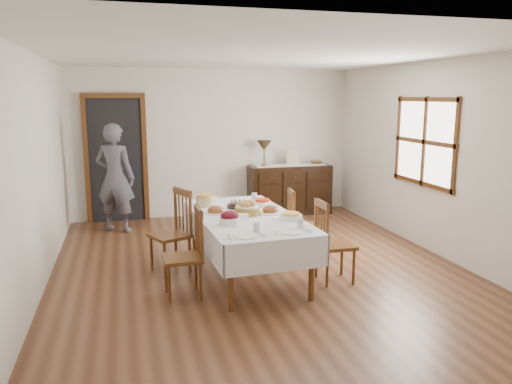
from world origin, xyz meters
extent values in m
plane|color=brown|center=(0.00, 0.00, 0.00)|extent=(6.00, 6.00, 0.00)
cube|color=white|center=(0.00, 0.00, 2.60)|extent=(5.00, 6.00, 0.02)
cube|color=silver|center=(0.00, 3.00, 1.30)|extent=(5.00, 0.02, 2.60)
cube|color=silver|center=(0.00, -3.00, 1.30)|extent=(5.00, 0.02, 2.60)
cube|color=silver|center=(-2.50, 0.00, 1.30)|extent=(0.02, 6.00, 2.60)
cube|color=silver|center=(2.50, 0.00, 1.30)|extent=(0.02, 6.00, 2.60)
cube|color=white|center=(2.49, 0.30, 1.50)|extent=(0.02, 1.30, 1.10)
cube|color=#552F12|center=(2.48, 0.30, 1.50)|extent=(0.03, 1.46, 1.26)
cube|color=black|center=(-1.70, 2.96, 1.05)|extent=(0.90, 0.06, 2.10)
cube|color=#552F12|center=(-1.70, 2.94, 1.05)|extent=(1.04, 0.08, 2.18)
cube|color=white|center=(-0.22, -0.25, 0.73)|extent=(1.18, 2.20, 0.04)
cylinder|color=#552F12|center=(-0.61, -1.20, 0.34)|extent=(0.06, 0.06, 0.69)
cylinder|color=#552F12|center=(0.27, -1.15, 0.34)|extent=(0.06, 0.06, 0.69)
cylinder|color=#552F12|center=(-0.71, 0.65, 0.34)|extent=(0.06, 0.06, 0.69)
cylinder|color=#552F12|center=(0.17, 0.70, 0.34)|extent=(0.06, 0.06, 0.69)
cube|color=white|center=(-0.76, -0.28, 0.58)|extent=(0.14, 2.18, 0.33)
cube|color=white|center=(0.33, -0.22, 0.58)|extent=(0.14, 2.18, 0.33)
cube|color=white|center=(-0.16, -1.33, 0.58)|extent=(1.11, 0.08, 0.33)
cube|color=white|center=(-0.28, 0.83, 0.58)|extent=(1.11, 0.08, 0.33)
cube|color=#552F12|center=(-1.02, -0.69, 0.43)|extent=(0.41, 0.41, 0.04)
cylinder|color=#552F12|center=(-1.19, -0.53, 0.21)|extent=(0.03, 0.03, 0.41)
cylinder|color=#552F12|center=(-1.18, -0.86, 0.21)|extent=(0.03, 0.03, 0.41)
cylinder|color=#552F12|center=(-0.86, -0.53, 0.21)|extent=(0.03, 0.03, 0.41)
cylinder|color=#552F12|center=(-0.86, -0.86, 0.21)|extent=(0.03, 0.03, 0.41)
cylinder|color=#552F12|center=(-0.84, -0.52, 0.70)|extent=(0.04, 0.04, 0.54)
cylinder|color=#552F12|center=(-0.84, -0.87, 0.70)|extent=(0.04, 0.04, 0.54)
cube|color=#552F12|center=(-0.84, -0.69, 0.93)|extent=(0.04, 0.38, 0.08)
cylinder|color=#552F12|center=(-0.84, -0.61, 0.68)|extent=(0.02, 0.02, 0.44)
cylinder|color=#552F12|center=(-0.84, -0.69, 0.68)|extent=(0.02, 0.02, 0.44)
cylinder|color=#552F12|center=(-0.84, -0.78, 0.68)|extent=(0.02, 0.02, 0.44)
cube|color=#552F12|center=(-1.08, 0.15, 0.45)|extent=(0.55, 0.55, 0.04)
cylinder|color=#552F12|center=(-1.30, 0.23, 0.22)|extent=(0.04, 0.04, 0.43)
cylinder|color=#552F12|center=(-1.16, -0.08, 0.22)|extent=(0.04, 0.04, 0.43)
cylinder|color=#552F12|center=(-0.99, 0.37, 0.22)|extent=(0.04, 0.04, 0.43)
cylinder|color=#552F12|center=(-0.85, 0.06, 0.22)|extent=(0.04, 0.04, 0.43)
cylinder|color=#552F12|center=(-0.97, 0.39, 0.73)|extent=(0.04, 0.04, 0.56)
cylinder|color=#552F12|center=(-0.83, 0.06, 0.73)|extent=(0.04, 0.04, 0.56)
cube|color=#552F12|center=(-0.90, 0.22, 0.97)|extent=(0.20, 0.38, 0.08)
cylinder|color=#552F12|center=(-0.94, 0.31, 0.71)|extent=(0.02, 0.02, 0.46)
cylinder|color=#552F12|center=(-0.90, 0.22, 0.71)|extent=(0.02, 0.02, 0.46)
cylinder|color=#552F12|center=(-0.86, 0.14, 0.71)|extent=(0.02, 0.02, 0.46)
cube|color=#552F12|center=(0.74, -0.68, 0.43)|extent=(0.40, 0.40, 0.04)
cylinder|color=#552F12|center=(0.90, -0.84, 0.20)|extent=(0.03, 0.03, 0.41)
cylinder|color=#552F12|center=(0.91, -0.51, 0.20)|extent=(0.03, 0.03, 0.41)
cylinder|color=#552F12|center=(0.58, -0.84, 0.20)|extent=(0.03, 0.03, 0.41)
cylinder|color=#552F12|center=(0.58, -0.51, 0.20)|extent=(0.03, 0.03, 0.41)
cylinder|color=#552F12|center=(0.56, -0.85, 0.70)|extent=(0.04, 0.04, 0.53)
cylinder|color=#552F12|center=(0.56, -0.50, 0.70)|extent=(0.04, 0.04, 0.53)
cube|color=#552F12|center=(0.56, -0.68, 0.93)|extent=(0.04, 0.38, 0.08)
cylinder|color=#552F12|center=(0.56, -0.76, 0.68)|extent=(0.02, 0.02, 0.44)
cylinder|color=#552F12|center=(0.56, -0.68, 0.68)|extent=(0.02, 0.02, 0.44)
cylinder|color=#552F12|center=(0.56, -0.59, 0.68)|extent=(0.02, 0.02, 0.44)
cube|color=#552F12|center=(0.71, 0.29, 0.41)|extent=(0.42, 0.42, 0.04)
cylinder|color=#552F12|center=(0.84, 0.12, 0.19)|extent=(0.03, 0.03, 0.39)
cylinder|color=#552F12|center=(0.88, 0.43, 0.19)|extent=(0.03, 0.03, 0.39)
cylinder|color=#552F12|center=(0.54, 0.16, 0.19)|extent=(0.03, 0.03, 0.39)
cylinder|color=#552F12|center=(0.58, 0.46, 0.19)|extent=(0.03, 0.03, 0.39)
cylinder|color=#552F12|center=(0.52, 0.15, 0.66)|extent=(0.04, 0.04, 0.51)
cylinder|color=#552F12|center=(0.56, 0.48, 0.66)|extent=(0.04, 0.04, 0.51)
cube|color=#552F12|center=(0.54, 0.31, 0.88)|extent=(0.08, 0.36, 0.07)
cylinder|color=#552F12|center=(0.53, 0.23, 0.64)|extent=(0.02, 0.02, 0.42)
cylinder|color=#552F12|center=(0.54, 0.31, 0.64)|extent=(0.02, 0.02, 0.42)
cylinder|color=#552F12|center=(0.55, 0.40, 0.64)|extent=(0.02, 0.02, 0.42)
cube|color=black|center=(1.33, 2.72, 0.45)|extent=(1.49, 0.50, 0.89)
cube|color=black|center=(0.89, 2.46, 0.71)|extent=(0.42, 0.02, 0.18)
sphere|color=brown|center=(0.89, 2.44, 0.71)|extent=(0.03, 0.03, 0.03)
cube|color=black|center=(1.33, 2.46, 0.71)|extent=(0.42, 0.02, 0.18)
sphere|color=brown|center=(1.33, 2.44, 0.71)|extent=(0.03, 0.03, 0.03)
cube|color=black|center=(1.78, 2.46, 0.71)|extent=(0.42, 0.02, 0.18)
sphere|color=brown|center=(1.78, 2.44, 0.71)|extent=(0.03, 0.03, 0.03)
imported|color=#4E4F59|center=(-1.72, 2.26, 0.92)|extent=(0.67, 0.57, 1.84)
cylinder|color=olive|center=(-0.20, -0.24, 0.80)|extent=(0.29, 0.29, 0.09)
cylinder|color=white|center=(-0.20, -0.24, 0.85)|extent=(0.26, 0.26, 0.02)
sphere|color=#B88745|center=(-0.13, -0.24, 0.88)|extent=(0.08, 0.08, 0.08)
sphere|color=#B88745|center=(-0.15, -0.18, 0.88)|extent=(0.08, 0.08, 0.08)
sphere|color=#B88745|center=(-0.22, -0.17, 0.88)|extent=(0.08, 0.08, 0.08)
sphere|color=#B88745|center=(-0.26, -0.21, 0.88)|extent=(0.08, 0.08, 0.08)
sphere|color=#B88745|center=(-0.26, -0.27, 0.88)|extent=(0.08, 0.08, 0.08)
sphere|color=#B88745|center=(-0.22, -0.31, 0.88)|extent=(0.08, 0.08, 0.08)
sphere|color=#B88745|center=(-0.15, -0.30, 0.88)|extent=(0.08, 0.08, 0.08)
cylinder|color=black|center=(-0.22, 0.15, 0.77)|extent=(0.26, 0.26, 0.05)
ellipsoid|color=#D78589|center=(-0.15, 0.15, 0.82)|extent=(0.05, 0.05, 0.06)
ellipsoid|color=#70B1D8|center=(-0.18, 0.21, 0.82)|extent=(0.05, 0.05, 0.06)
ellipsoid|color=#A2CF77|center=(-0.24, 0.23, 0.82)|extent=(0.05, 0.05, 0.06)
ellipsoid|color=#E0BA4C|center=(-0.29, 0.19, 0.82)|extent=(0.05, 0.05, 0.06)
ellipsoid|color=#B180C2|center=(-0.29, 0.12, 0.82)|extent=(0.05, 0.05, 0.06)
ellipsoid|color=#F1BC63|center=(-0.24, 0.08, 0.82)|extent=(0.05, 0.05, 0.06)
ellipsoid|color=#D78589|center=(-0.18, 0.10, 0.82)|extent=(0.05, 0.05, 0.06)
cylinder|color=white|center=(-0.55, -0.07, 0.76)|extent=(0.27, 0.27, 0.01)
ellipsoid|color=brown|center=(-0.55, -0.07, 0.79)|extent=(0.19, 0.16, 0.11)
cylinder|color=white|center=(0.09, -0.23, 0.76)|extent=(0.31, 0.31, 0.01)
ellipsoid|color=brown|center=(0.09, -0.23, 0.79)|extent=(0.19, 0.16, 0.11)
cylinder|color=white|center=(-0.49, -0.62, 0.79)|extent=(0.24, 0.24, 0.07)
ellipsoid|color=#590D1A|center=(-0.49, -0.62, 0.85)|extent=(0.20, 0.17, 0.11)
cylinder|color=white|center=(0.10, 0.16, 0.78)|extent=(0.22, 0.22, 0.07)
cylinder|color=red|center=(0.10, 0.16, 0.83)|extent=(0.18, 0.18, 0.03)
cylinder|color=#CCBD7F|center=(-0.59, 0.39, 0.80)|extent=(0.24, 0.24, 0.11)
cylinder|color=gold|center=(-0.59, 0.39, 0.88)|extent=(0.20, 0.20, 0.04)
cylinder|color=white|center=(0.23, -0.56, 0.77)|extent=(0.26, 0.26, 0.05)
cylinder|color=#F5AA53|center=(0.23, -0.56, 0.81)|extent=(0.20, 0.20, 0.02)
cube|color=white|center=(-0.32, -0.48, 0.78)|extent=(0.14, 0.10, 0.07)
cylinder|color=white|center=(-0.44, -1.14, 0.76)|extent=(0.25, 0.25, 0.01)
cube|color=white|center=(-0.61, -1.14, 0.75)|extent=(0.09, 0.12, 0.01)
cube|color=#BABBBF|center=(-0.61, -1.14, 0.76)|extent=(0.02, 0.16, 0.01)
cube|color=#BABBBF|center=(-0.28, -1.14, 0.75)|extent=(0.02, 0.18, 0.01)
cube|color=#BABBBF|center=(-0.24, -1.14, 0.75)|extent=(0.03, 0.14, 0.01)
cylinder|color=silver|center=(-0.29, -0.99, 0.80)|extent=(0.07, 0.07, 0.10)
cylinder|color=white|center=(0.05, -1.11, 0.76)|extent=(0.25, 0.25, 0.01)
cube|color=white|center=(-0.12, -1.11, 0.75)|extent=(0.09, 0.12, 0.01)
cube|color=#BABBBF|center=(-0.12, -1.11, 0.76)|extent=(0.02, 0.16, 0.01)
cube|color=#BABBBF|center=(0.21, -1.11, 0.75)|extent=(0.02, 0.18, 0.01)
cube|color=#BABBBF|center=(0.25, -1.11, 0.75)|extent=(0.03, 0.14, 0.01)
cylinder|color=silver|center=(0.20, -0.96, 0.80)|extent=(0.07, 0.07, 0.10)
cylinder|color=silver|center=(-0.46, 0.48, 0.80)|extent=(0.07, 0.07, 0.09)
cylinder|color=silver|center=(0.08, 0.47, 0.81)|extent=(0.07, 0.07, 0.11)
cube|color=white|center=(1.34, 2.73, 0.90)|extent=(1.30, 0.35, 0.01)
cylinder|color=brown|center=(0.85, 2.72, 0.91)|extent=(0.12, 0.12, 0.03)
cylinder|color=brown|center=(0.85, 2.72, 1.05)|extent=(0.02, 0.02, 0.25)
cone|color=#3C2E1A|center=(0.85, 2.72, 1.26)|extent=(0.26, 0.26, 0.18)
cube|color=beige|center=(1.38, 2.70, 1.03)|extent=(0.22, 0.08, 0.28)
cylinder|color=#552F12|center=(1.85, 2.74, 0.92)|extent=(0.20, 0.20, 0.06)
camera|label=1|loc=(-1.57, -5.79, 2.12)|focal=35.00mm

